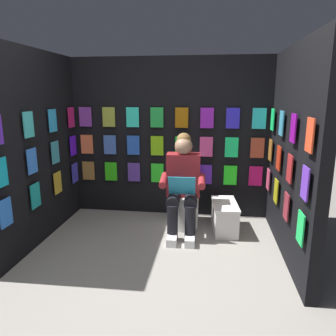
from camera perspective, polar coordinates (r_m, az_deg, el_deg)
ground_plane at (r=2.89m, az=-4.85°, el=-21.42°), size 30.00×30.00×0.00m
display_wall_back at (r=4.32m, az=0.36°, el=5.34°), size 2.73×0.14×2.11m
display_wall_left at (r=3.41m, az=21.49°, el=2.35°), size 0.14×1.87×2.11m
display_wall_right at (r=3.82m, az=-22.44°, el=3.33°), size 0.14×1.87×2.11m
toilet at (r=4.07m, az=2.80°, el=-5.70°), size 0.41×0.56×0.77m
person_reading at (r=3.77m, az=2.67°, el=-2.88°), size 0.54×0.69×1.19m
comic_longbox_near at (r=3.99m, az=10.08°, el=-8.55°), size 0.33×0.61×0.35m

